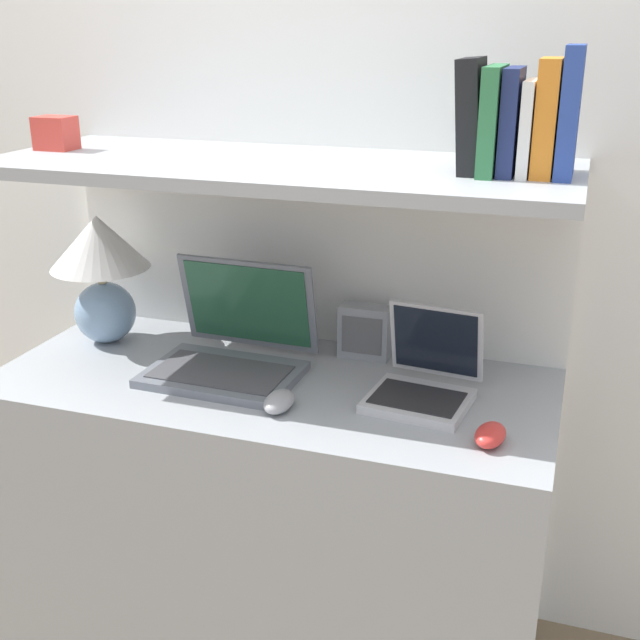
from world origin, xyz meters
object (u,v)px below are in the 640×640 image
Objects in this scene: shelf_gadget at (56,133)px; laptop_small at (424,381)px; book_orange at (547,118)px; book_navy at (511,122)px; book_white at (528,128)px; router_box at (365,332)px; table_lamp at (101,265)px; book_black at (472,116)px; computer_mouse at (279,401)px; second_mouse at (490,435)px; book_blue at (570,113)px; laptop_large at (231,350)px; book_green at (492,120)px.

laptop_small is at bearing -3.16° from shelf_gadget.
book_orange is 0.07m from book_navy.
book_navy is (-0.03, -0.00, 0.01)m from book_white.
shelf_gadget is (-0.73, -0.14, 0.47)m from router_box.
book_black is at bearing -1.76° from table_lamp.
laptop_small is 2.52× the size of computer_mouse.
book_blue is at bearing 69.30° from second_mouse.
shelf_gadget reaches higher than laptop_small.
second_mouse is (0.16, -0.16, -0.02)m from laptop_small.
book_blue is (0.71, 0.04, 0.56)m from laptop_large.
laptop_small is 2.91× the size of shelf_gadget.
book_green is 0.93× the size of book_black.
book_navy is at bearing 26.02° from computer_mouse.
book_blue is at bearing 0.00° from book_navy.
book_orange reaches higher than computer_mouse.
laptop_large is at bearing -175.74° from book_navy.
book_green reaches higher than computer_mouse.
laptop_large reaches higher than router_box.
book_orange is 0.14m from book_black.
book_green is (0.38, 0.20, 0.58)m from computer_mouse.
router_box is at bearing 160.74° from book_orange.
router_box is (-0.35, 0.35, 0.05)m from second_mouse.
shelf_gadget is at bearing 180.00° from book_blue.
book_black is (-0.14, 0.00, -0.00)m from book_orange.
laptop_large is 0.33m from router_box.
book_navy is (0.98, -0.03, 0.39)m from table_lamp.
laptop_large is 1.95× the size of book_white.
laptop_large is at bearing -146.78° from router_box.
book_white is 0.07m from book_green.
table_lamp is 1.35× the size of book_blue.
laptop_small is 1.14× the size of book_black.
shelf_gadget is (-0.64, 0.20, 0.51)m from computer_mouse.
router_box is 0.61m from book_black.
router_box is at bearing 151.05° from book_black.
shelf_gadget is (-1.09, 0.00, -0.05)m from book_white.
book_orange reaches higher than router_box.
laptop_large is at bearing -175.96° from book_white.
book_white is at bearing 4.04° from laptop_large.
book_black is at bearing 180.00° from book_green.
book_white is 1.09m from shelf_gadget.
book_navy is (-0.11, -0.00, -0.02)m from book_blue.
laptop_small is at bearing -163.31° from book_white.
shelf_gadget is (-0.92, 0.05, 0.49)m from laptop_small.
shelf_gadget is at bearing 180.00° from book_green.
book_black is 0.98m from shelf_gadget.
router_box is 0.60× the size of book_orange.
book_blue is at bearing 0.00° from book_white.
book_orange is 1.09× the size of book_navy.
book_blue is 1.20× the size of book_navy.
book_black is at bearing 0.00° from shelf_gadget.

